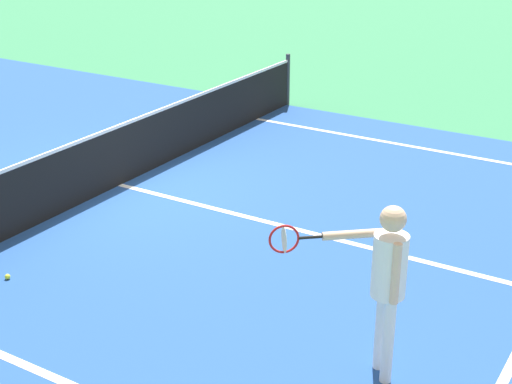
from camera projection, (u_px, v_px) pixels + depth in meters
name	position (u px, v px, depth m)	size (l,w,h in m)	color
ground_plane	(120.00, 185.00, 11.74)	(60.00, 60.00, 0.00)	#337F51
court_surface_inbounds	(120.00, 185.00, 11.74)	(10.62, 24.40, 0.00)	#234C93
line_center_service	(301.00, 230.00, 10.20)	(0.10, 6.40, 0.01)	white
net	(118.00, 155.00, 11.55)	(10.81, 0.09, 1.07)	#33383D
player_near	(386.00, 273.00, 6.82)	(0.73, 1.10, 1.75)	white
tennis_ball_near_net	(8.00, 277.00, 8.95)	(0.07, 0.07, 0.07)	#CCE033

